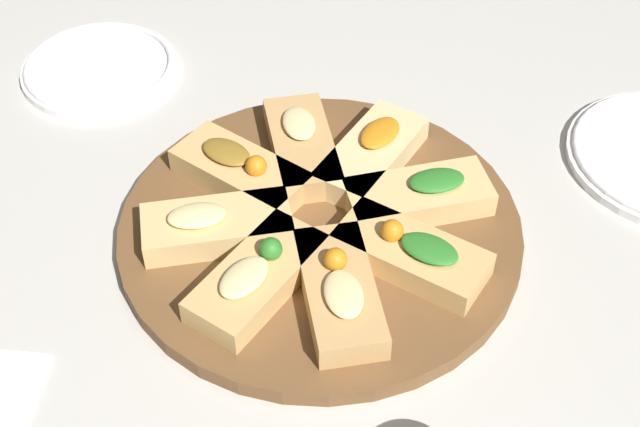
{
  "coord_description": "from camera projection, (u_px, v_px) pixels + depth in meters",
  "views": [
    {
      "loc": [
        0.11,
        -0.65,
        0.7
      ],
      "look_at": [
        0.0,
        0.0,
        0.03
      ],
      "focal_mm": 50.0,
      "sensor_mm": 36.0,
      "label": 1
    }
  ],
  "objects": [
    {
      "name": "ground_plane",
      "position": [
        320.0,
        236.0,
        0.97
      ],
      "size": [
        3.0,
        3.0,
        0.0
      ],
      "primitive_type": "plane",
      "color": "beige"
    },
    {
      "name": "serving_board",
      "position": [
        320.0,
        229.0,
        0.96
      ],
      "size": [
        0.43,
        0.43,
        0.02
      ],
      "primitive_type": "cylinder",
      "color": "brown",
      "rests_on": "ground_plane"
    },
    {
      "name": "focaccia_slice_0",
      "position": [
        257.0,
        277.0,
        0.88
      ],
      "size": [
        0.13,
        0.17,
        0.05
      ],
      "color": "tan",
      "rests_on": "serving_board"
    },
    {
      "name": "focaccia_slice_1",
      "position": [
        340.0,
        291.0,
        0.86
      ],
      "size": [
        0.11,
        0.17,
        0.05
      ],
      "color": "tan",
      "rests_on": "serving_board"
    },
    {
      "name": "focaccia_slice_2",
      "position": [
        411.0,
        253.0,
        0.9
      ],
      "size": [
        0.17,
        0.12,
        0.05
      ],
      "color": "tan",
      "rests_on": "serving_board"
    },
    {
      "name": "focaccia_slice_3",
      "position": [
        419.0,
        195.0,
        0.96
      ],
      "size": [
        0.17,
        0.12,
        0.04
      ],
      "color": "#DBB775",
      "rests_on": "serving_board"
    },
    {
      "name": "focaccia_slice_4",
      "position": [
        372.0,
        154.0,
        1.01
      ],
      "size": [
        0.12,
        0.17,
        0.04
      ],
      "color": "#E5C689",
      "rests_on": "serving_board"
    },
    {
      "name": "focaccia_slice_5",
      "position": [
        302.0,
        145.0,
        1.02
      ],
      "size": [
        0.12,
        0.17,
        0.04
      ],
      "color": "tan",
      "rests_on": "serving_board"
    },
    {
      "name": "focaccia_slice_6",
      "position": [
        241.0,
        171.0,
        0.99
      ],
      "size": [
        0.17,
        0.13,
        0.05
      ],
      "color": "tan",
      "rests_on": "serving_board"
    },
    {
      "name": "focaccia_slice_7",
      "position": [
        216.0,
        226.0,
        0.93
      ],
      "size": [
        0.17,
        0.11,
        0.04
      ],
      "color": "#DBB775",
      "rests_on": "serving_board"
    },
    {
      "name": "plate_left",
      "position": [
        100.0,
        67.0,
        1.17
      ],
      "size": [
        0.2,
        0.2,
        0.02
      ],
      "color": "white",
      "rests_on": "ground_plane"
    }
  ]
}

